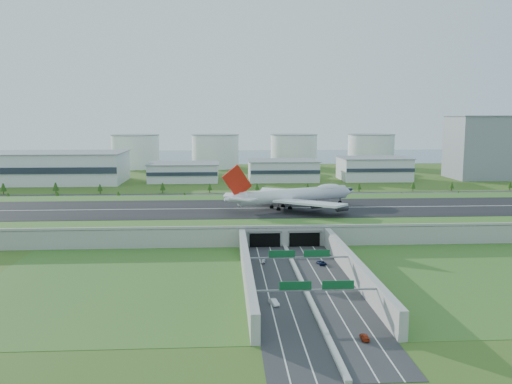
{
  "coord_description": "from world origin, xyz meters",
  "views": [
    {
      "loc": [
        -25.43,
        -274.4,
        55.3
      ],
      "look_at": [
        -7.25,
        35.0,
        11.74
      ],
      "focal_mm": 38.0,
      "sensor_mm": 36.0,
      "label": 1
    }
  ],
  "objects": [
    {
      "name": "office_tower",
      "position": [
        200.0,
        195.0,
        27.5
      ],
      "size": [
        46.0,
        46.0,
        55.0
      ],
      "primitive_type": "cube",
      "color": "gray",
      "rests_on": "ground"
    },
    {
      "name": "fuel_tank_a",
      "position": [
        -120.0,
        310.0,
        17.5
      ],
      "size": [
        50.0,
        50.0,
        35.0
      ],
      "primitive_type": "cylinder",
      "color": "white",
      "rests_on": "ground"
    },
    {
      "name": "fuel_tank_c",
      "position": [
        50.0,
        310.0,
        17.5
      ],
      "size": [
        50.0,
        50.0,
        35.0
      ],
      "primitive_type": "cylinder",
      "color": "white",
      "rests_on": "ground"
    },
    {
      "name": "car_7",
      "position": [
        -11.52,
        101.36,
        0.84
      ],
      "size": [
        5.27,
        3.13,
        1.43
      ],
      "primitive_type": "imported",
      "rotation": [
        0.0,
        0.0,
        -1.33
      ],
      "color": "white",
      "rests_on": "ground"
    },
    {
      "name": "boeing_747",
      "position": [
        9.83,
        -0.04,
        14.82
      ],
      "size": [
        73.61,
        68.08,
        24.21
      ],
      "rotation": [
        0.0,
        0.0,
        0.4
      ],
      "color": "silver",
      "rests_on": "airfield_deck"
    },
    {
      "name": "airfield_deck",
      "position": [
        0.0,
        -0.09,
        4.12
      ],
      "size": [
        520.0,
        100.0,
        9.2
      ],
      "color": "gray",
      "rests_on": "ground"
    },
    {
      "name": "car_1",
      "position": [
        -11.18,
        -121.52,
        0.94
      ],
      "size": [
        3.21,
        5.29,
        1.65
      ],
      "primitive_type": "imported",
      "rotation": [
        0.0,
        0.0,
        0.32
      ],
      "color": "white",
      "rests_on": "ground"
    },
    {
      "name": "north_expressway",
      "position": [
        0.0,
        95.0,
        0.06
      ],
      "size": [
        560.0,
        36.0,
        0.12
      ],
      "primitive_type": "cube",
      "color": "#28282B",
      "rests_on": "ground"
    },
    {
      "name": "hangar_mid_c",
      "position": [
        105.0,
        190.0,
        9.5
      ],
      "size": [
        58.0,
        42.0,
        19.0
      ],
      "primitive_type": "cube",
      "color": "silver",
      "rests_on": "ground"
    },
    {
      "name": "car_0",
      "position": [
        -10.95,
        -75.55,
        0.84
      ],
      "size": [
        2.45,
        4.48,
        1.45
      ],
      "primitive_type": "imported",
      "rotation": [
        0.0,
        0.0,
        -0.18
      ],
      "color": "silver",
      "rests_on": "ground"
    },
    {
      "name": "ground",
      "position": [
        0.0,
        0.0,
        0.0
      ],
      "size": [
        1200.0,
        1200.0,
        0.0
      ],
      "primitive_type": "plane",
      "color": "#3A5219",
      "rests_on": "ground"
    },
    {
      "name": "fuel_tank_b",
      "position": [
        -35.0,
        310.0,
        17.5
      ],
      "size": [
        50.0,
        50.0,
        35.0
      ],
      "primitive_type": "cylinder",
      "color": "white",
      "rests_on": "ground"
    },
    {
      "name": "hangar_west",
      "position": [
        -170.0,
        185.0,
        12.5
      ],
      "size": [
        120.0,
        60.0,
        25.0
      ],
      "primitive_type": "cube",
      "color": "silver",
      "rests_on": "ground"
    },
    {
      "name": "underpass_road",
      "position": [
        0.0,
        -99.42,
        3.43
      ],
      "size": [
        38.8,
        120.4,
        8.0
      ],
      "color": "#28282B",
      "rests_on": "ground"
    },
    {
      "name": "bay_water",
      "position": [
        0.0,
        480.0,
        0.03
      ],
      "size": [
        1200.0,
        260.0,
        0.06
      ],
      "primitive_type": "cube",
      "color": "#3B5772",
      "rests_on": "ground"
    },
    {
      "name": "car_5",
      "position": [
        55.2,
        105.7,
        0.82
      ],
      "size": [
        4.5,
        2.42,
        1.41
      ],
      "primitive_type": "imported",
      "rotation": [
        0.0,
        0.0,
        -1.34
      ],
      "color": "black",
      "rests_on": "ground"
    },
    {
      "name": "tree_row",
      "position": [
        0.97,
        95.74,
        4.52
      ],
      "size": [
        510.52,
        48.66,
        8.46
      ],
      "color": "#3D2819",
      "rests_on": "ground"
    },
    {
      "name": "hangar_mid_b",
      "position": [
        25.0,
        190.0,
        8.5
      ],
      "size": [
        58.0,
        42.0,
        17.0
      ],
      "primitive_type": "cube",
      "color": "silver",
      "rests_on": "ground"
    },
    {
      "name": "sign_gantry_far",
      "position": [
        0.0,
        -130.04,
        6.95
      ],
      "size": [
        38.7,
        0.7,
        9.8
      ],
      "color": "gray",
      "rests_on": "ground"
    },
    {
      "name": "car_4",
      "position": [
        -116.07,
        87.85,
        0.84
      ],
      "size": [
        4.52,
        2.63,
        1.44
      ],
      "primitive_type": "imported",
      "rotation": [
        0.0,
        0.0,
        1.8
      ],
      "color": "#4E4D51",
      "rests_on": "ground"
    },
    {
      "name": "car_3",
      "position": [
        9.12,
        -147.86,
        0.8
      ],
      "size": [
        2.13,
        4.78,
        1.36
      ],
      "primitive_type": "imported",
      "rotation": [
        0.0,
        0.0,
        3.09
      ],
      "color": "#A52B0F",
      "rests_on": "ground"
    },
    {
      "name": "sign_gantry_near",
      "position": [
        0.0,
        -95.04,
        6.95
      ],
      "size": [
        38.7,
        0.7,
        9.8
      ],
      "color": "gray",
      "rests_on": "ground"
    },
    {
      "name": "hangar_mid_a",
      "position": [
        -60.0,
        190.0,
        7.5
      ],
      "size": [
        58.0,
        42.0,
        15.0
      ],
      "primitive_type": "cube",
      "color": "silver",
      "rests_on": "ground"
    },
    {
      "name": "car_2",
      "position": [
        10.61,
        -78.93,
        0.87
      ],
      "size": [
        3.46,
        5.75,
        1.49
      ],
      "primitive_type": "imported",
      "rotation": [
        0.0,
        0.0,
        3.33
      ],
      "color": "#0C183C",
      "rests_on": "ground"
    },
    {
      "name": "fuel_tank_d",
      "position": [
        135.0,
        310.0,
        17.5
      ],
      "size": [
        50.0,
        50.0,
        35.0
      ],
      "primitive_type": "cylinder",
      "color": "white",
      "rests_on": "ground"
    }
  ]
}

